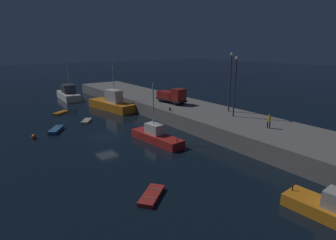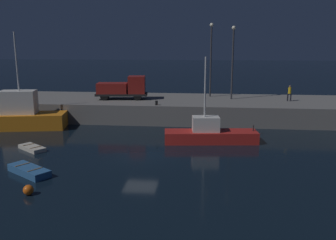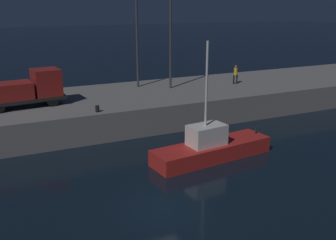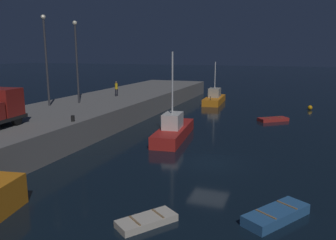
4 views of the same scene
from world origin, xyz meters
The scene contains 12 objects.
ground_plane centered at (0.00, 0.00, 0.00)m, with size 320.00×320.00×0.00m, color black.
pier_quay centered at (0.00, 14.92, 1.06)m, with size 74.35×9.99×2.12m.
fishing_trawler_red centered at (-14.34, 7.53, 1.19)m, with size 11.23×4.87×9.50m.
fishing_boat_white centered at (5.32, 4.41, 0.74)m, with size 8.14×2.92×7.32m.
rowboat_white_mid centered at (-8.92, 0.64, 0.16)m, with size 2.74×2.40×0.35m.
rowboat_blue_far centered at (-6.56, -4.59, 0.23)m, with size 3.51×2.86×0.51m.
mooring_buoy_mid centered at (-5.01, -7.77, 0.29)m, with size 0.58×0.58×0.58m, color orange.
lamp_post_west centered at (5.45, 17.40, 7.09)m, with size 0.44×0.44×8.59m.
lamp_post_east centered at (7.87, 15.65, 6.88)m, with size 0.44×0.44×8.18m.
utility_truck centered at (-4.41, 14.20, 3.40)m, with size 6.02×2.60×2.64m.
dockworker centered at (14.15, 14.74, 3.11)m, with size 0.46×0.35×1.75m.
bollard_west centered at (-0.15, 10.62, 2.34)m, with size 0.28×0.28×0.45m, color black.
Camera 2 is at (4.78, -25.92, 8.41)m, focal length 38.49 mm.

